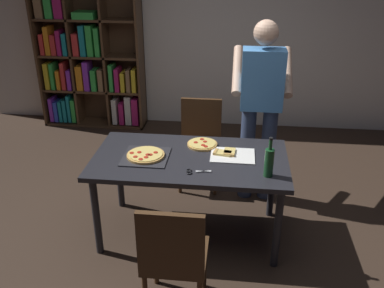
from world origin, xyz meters
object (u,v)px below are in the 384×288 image
Objects in this scene: person_serving_pizza at (261,103)px; kitchen_scissors at (194,171)px; pepperoni_pizza_on_tray at (146,155)px; wine_bottle at (269,162)px; dining_table at (190,166)px; chair_far_side at (200,137)px; second_pizza_plain at (202,144)px; chair_near_camera at (174,254)px; bookshelf at (88,60)px.

person_serving_pizza reaches higher than kitchen_scissors.
wine_bottle is at bearing -11.36° from pepperoni_pizza_on_tray.
dining_table is 1.77× the size of chair_far_side.
chair_far_side is at bearing 159.25° from person_serving_pizza.
second_pizza_plain reaches higher than kitchen_scissors.
pepperoni_pizza_on_tray is at bearing 168.64° from wine_bottle.
second_pizza_plain is at bearing 87.87° from kitchen_scissors.
chair_far_side is (0.00, 1.83, 0.00)m from chair_near_camera.
bookshelf is 2.76m from second_pizza_plain.
chair_near_camera is 0.72m from kitchen_scissors.
pepperoni_pizza_on_tray is (-0.36, -0.95, 0.25)m from chair_far_side.
pepperoni_pizza_on_tray is 0.47m from kitchen_scissors.
dining_table is 0.27m from second_pizza_plain.
person_serving_pizza is 0.94m from wine_bottle.
person_serving_pizza reaches higher than chair_near_camera.
kitchen_scissors is (0.42, -0.20, -0.01)m from pepperoni_pizza_on_tray.
chair_far_side is 1.35m from wine_bottle.
chair_far_side is 0.72m from second_pizza_plain.
chair_near_camera is 1.78m from person_serving_pizza.
wine_bottle reaches higher than kitchen_scissors.
bookshelf is 3.14m from kitchen_scissors.
second_pizza_plain is (0.02, 0.48, 0.01)m from kitchen_scissors.
dining_table is at bearing 159.27° from wine_bottle.
bookshelf is 9.91× the size of kitchen_scissors.
bookshelf is at bearing 138.72° from chair_far_side.
second_pizza_plain is at bearing 138.67° from wine_bottle.
chair_far_side is at bearing 93.05° from kitchen_scissors.
bookshelf reaches higher than chair_far_side.
pepperoni_pizza_on_tray is at bearing 154.17° from kitchen_scissors.
chair_far_side is at bearing -41.28° from bookshelf.
pepperoni_pizza_on_tray reaches higher than dining_table.
person_serving_pizza is at bearing 50.06° from dining_table.
wine_bottle reaches higher than pepperoni_pizza_on_tray.
second_pizza_plain is at bearing -50.77° from bookshelf.
second_pizza_plain is (0.08, -0.67, 0.25)m from chair_far_side.
chair_near_camera is at bearing -90.00° from chair_far_side.
kitchen_scissors reaches higher than dining_table.
second_pizza_plain is (-0.50, -0.45, -0.24)m from person_serving_pizza.
bookshelf is 5.28× the size of pepperoni_pizza_on_tray.
wine_bottle is at bearing -20.73° from dining_table.
chair_far_side reaches higher than kitchen_scissors.
chair_far_side is 0.51× the size of person_serving_pizza.
dining_table is 0.37m from pepperoni_pizza_on_tray.
wine_bottle reaches higher than dining_table.
person_serving_pizza is at bearing -36.82° from bookshelf.
dining_table is 0.96m from person_serving_pizza.
kitchen_scissors is (-0.52, -0.94, -0.24)m from person_serving_pizza.
kitchen_scissors is (0.06, -1.16, 0.24)m from chair_far_side.
bookshelf is 2.75m from pepperoni_pizza_on_tray.
chair_near_camera is 0.46× the size of bookshelf.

